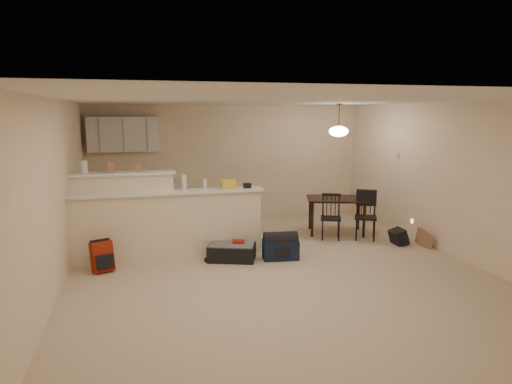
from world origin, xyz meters
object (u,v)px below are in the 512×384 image
object	(u,v)px
dining_table	(336,202)
red_backpack	(102,257)
pendant_lamp	(339,131)
dining_chair_near	(331,217)
black_daypack	(398,237)
dining_chair_far	(366,216)
navy_duffel	(280,250)
suitcase	(232,252)

from	to	relation	value
dining_table	red_backpack	distance (m)	4.44
dining_table	pendant_lamp	world-z (taller)	pendant_lamp
dining_chair_near	black_daypack	distance (m)	1.25
dining_table	dining_chair_far	xyz separation A→B (m)	(0.33, -0.56, -0.17)
dining_chair_near	dining_chair_far	world-z (taller)	dining_chair_far
dining_chair_near	red_backpack	xyz separation A→B (m)	(-4.00, -0.79, -0.19)
red_backpack	dining_table	bearing A→B (deg)	-6.74
navy_duffel	red_backpack	bearing A→B (deg)	-175.68
dining_chair_near	navy_duffel	size ratio (longest dim) A/B	1.49
pendant_lamp	red_backpack	world-z (taller)	pendant_lamp
dining_chair_far	black_daypack	distance (m)	0.69
suitcase	pendant_lamp	bearing A→B (deg)	45.57
dining_table	navy_duffel	distance (m)	2.05
suitcase	navy_duffel	distance (m)	0.78
dining_chair_far	red_backpack	distance (m)	4.65
dining_chair_far	suitcase	world-z (taller)	dining_chair_far
dining_table	pendant_lamp	xyz separation A→B (m)	(0.00, 0.00, 1.37)
dining_chair_near	red_backpack	bearing A→B (deg)	-145.68
dining_chair_far	navy_duffel	distance (m)	2.03
pendant_lamp	dining_table	bearing A→B (deg)	-153.43
pendant_lamp	red_backpack	xyz separation A→B (m)	(-4.27, -1.16, -1.76)
dining_chair_far	navy_duffel	xyz separation A→B (m)	(-1.88, -0.71, -0.29)
pendant_lamp	suitcase	distance (m)	3.17
dining_chair_far	pendant_lamp	bearing A→B (deg)	148.39
dining_table	dining_chair_near	xyz separation A→B (m)	(-0.27, -0.37, -0.20)
navy_duffel	black_daypack	size ratio (longest dim) A/B	1.84
red_backpack	dining_chair_near	bearing A→B (deg)	-10.73
dining_table	dining_chair_far	bearing A→B (deg)	-41.78
pendant_lamp	dining_chair_near	world-z (taller)	pendant_lamp
dining_chair_far	navy_duffel	bearing A→B (deg)	-131.72
dining_chair_far	dining_table	bearing A→B (deg)	148.39
pendant_lamp	suitcase	xyz separation A→B (m)	(-2.31, -1.12, -1.87)
pendant_lamp	dining_chair_near	distance (m)	1.64
dining_table	red_backpack	bearing A→B (deg)	-147.46
pendant_lamp	black_daypack	world-z (taller)	pendant_lamp
dining_table	dining_chair_far	size ratio (longest dim) A/B	1.45
dining_table	navy_duffel	xyz separation A→B (m)	(-1.54, -1.27, -0.46)
suitcase	black_daypack	distance (m)	3.06
suitcase	black_daypack	world-z (taller)	black_daypack
dining_table	dining_chair_far	distance (m)	0.67
dining_table	dining_chair_near	distance (m)	0.50
dining_chair_far	red_backpack	size ratio (longest dim) A/B	1.98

